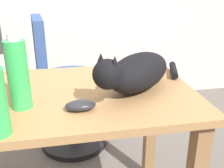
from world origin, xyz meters
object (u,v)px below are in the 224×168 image
object	(u,v)px
cat	(136,72)
spray_bottle	(18,74)
computer_mouse	(80,105)
office_chair	(64,94)

from	to	relation	value
cat	spray_bottle	bearing A→B (deg)	-170.76
computer_mouse	cat	bearing A→B (deg)	29.67
computer_mouse	spray_bottle	xyz separation A→B (m)	(-0.21, 0.06, 0.11)
computer_mouse	spray_bottle	world-z (taller)	spray_bottle
office_chair	cat	world-z (taller)	office_chair
office_chair	spray_bottle	size ratio (longest dim) A/B	3.49
office_chair	cat	xyz separation A→B (m)	(0.29, -0.76, 0.40)
office_chair	spray_bottle	distance (m)	0.96
office_chair	spray_bottle	bearing A→B (deg)	-100.56
office_chair	cat	bearing A→B (deg)	-68.95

